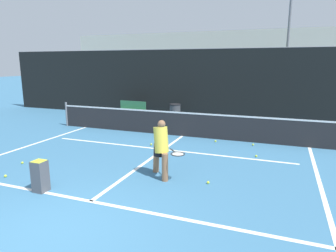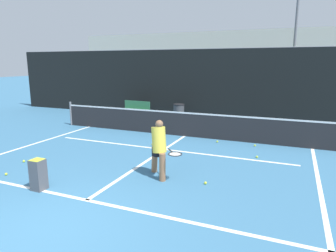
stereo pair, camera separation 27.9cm
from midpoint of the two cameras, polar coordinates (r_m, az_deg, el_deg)
ground_plane at (r=5.75m, az=-21.87°, el=-18.10°), size 100.00×100.00×0.00m
court_baseline_near at (r=6.59m, az=-13.99°, el=-13.55°), size 11.00×0.10×0.01m
court_service_line at (r=9.89m, az=0.11°, el=-4.47°), size 8.25×0.10×0.01m
court_center_mark at (r=8.99m, az=-2.45°, el=-6.19°), size 0.10×6.02×0.01m
court_sideline_left at (r=11.58m, az=-23.11°, el=-3.00°), size 0.10×7.02×0.01m
court_sideline_right at (r=8.25m, az=27.61°, el=-9.28°), size 0.10×7.02×0.01m
net at (r=11.56m, az=3.89°, el=0.51°), size 11.09×0.09×1.07m
fence_back at (r=15.01m, az=8.71°, el=7.75°), size 24.00×0.06×3.48m
player_practicing at (r=7.36m, az=-0.65°, el=-3.97°), size 1.11×0.80×1.46m
tennis_ball_scattered_0 at (r=10.90m, az=10.09°, el=-2.94°), size 0.07×0.07×0.07m
tennis_ball_scattered_1 at (r=8.65m, az=-27.64°, el=-8.12°), size 0.07×0.07×0.07m
tennis_ball_scattered_2 at (r=8.26m, az=-22.92°, el=-8.60°), size 0.07×0.07×0.07m
tennis_ball_scattered_3 at (r=10.41m, az=-2.22°, el=-3.47°), size 0.07×0.07×0.07m
tennis_ball_scattered_4 at (r=9.45m, az=17.40°, el=-5.64°), size 0.07×0.07×0.07m
tennis_ball_scattered_5 at (r=10.70m, az=16.95°, el=-3.56°), size 0.07×0.07×0.07m
tennis_ball_scattered_6 at (r=9.52m, az=-25.01°, el=-6.10°), size 0.07×0.07×0.07m
tennis_ball_scattered_7 at (r=7.23m, az=8.27°, el=-10.68°), size 0.07×0.07×0.07m
ball_hopper at (r=7.30m, az=-22.47°, el=-8.43°), size 0.28×0.28×0.71m
courtside_bench at (r=15.57m, az=-5.58°, el=3.28°), size 1.53×0.47×0.86m
trash_bin at (r=14.67m, az=2.61°, el=2.60°), size 0.55×0.55×0.83m
parked_car at (r=17.99m, az=20.10°, el=4.05°), size 1.87×4.32×1.30m
floodlight_mast at (r=20.25m, az=23.61°, el=17.26°), size 1.10×0.24×7.78m
tree_west at (r=20.58m, az=20.59°, el=11.65°), size 2.91×2.91×3.45m
building_far at (r=30.16m, az=16.18°, el=11.62°), size 36.00×2.40×5.72m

